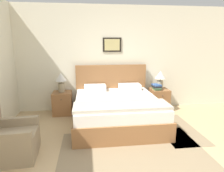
# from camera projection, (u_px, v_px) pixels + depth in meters

# --- Properties ---
(wall_back) EXTENTS (6.82, 0.09, 2.60)m
(wall_back) POSITION_uv_depth(u_px,v_px,m) (107.00, 59.00, 5.05)
(wall_back) COLOR beige
(wall_back) RESTS_ON ground_plane
(area_rug_main) EXTENTS (2.34, 1.70, 0.01)m
(area_rug_main) POSITION_uv_depth(u_px,v_px,m) (134.00, 154.00, 3.14)
(area_rug_main) COLOR #897556
(area_rug_main) RESTS_ON ground_plane
(area_rug_bedside) EXTENTS (0.72, 1.48, 0.01)m
(area_rug_bedside) POSITION_uv_depth(u_px,v_px,m) (176.00, 129.00, 4.05)
(area_rug_bedside) COLOR #897556
(area_rug_bedside) RESTS_ON ground_plane
(bed) EXTENTS (1.78, 1.95, 1.16)m
(bed) POSITION_uv_depth(u_px,v_px,m) (117.00, 109.00, 4.27)
(bed) COLOR #936038
(bed) RESTS_ON ground_plane
(armchair) EXTENTS (0.73, 0.72, 0.87)m
(armchair) POSITION_uv_depth(u_px,v_px,m) (9.00, 140.00, 3.00)
(armchair) COLOR #998466
(armchair) RESTS_ON ground_plane
(nightstand_near_window) EXTENTS (0.44, 0.48, 0.54)m
(nightstand_near_window) POSITION_uv_depth(u_px,v_px,m) (63.00, 103.00, 4.84)
(nightstand_near_window) COLOR #936038
(nightstand_near_window) RESTS_ON ground_plane
(nightstand_by_door) EXTENTS (0.44, 0.48, 0.54)m
(nightstand_by_door) POSITION_uv_depth(u_px,v_px,m) (159.00, 99.00, 5.14)
(nightstand_by_door) COLOR #936038
(nightstand_by_door) RESTS_ON ground_plane
(table_lamp_near_window) EXTENTS (0.27, 0.27, 0.46)m
(table_lamp_near_window) POSITION_uv_depth(u_px,v_px,m) (61.00, 80.00, 4.74)
(table_lamp_near_window) COLOR gray
(table_lamp_near_window) RESTS_ON nightstand_near_window
(table_lamp_by_door) EXTENTS (0.27, 0.27, 0.46)m
(table_lamp_by_door) POSITION_uv_depth(u_px,v_px,m) (160.00, 77.00, 5.04)
(table_lamp_by_door) COLOR gray
(table_lamp_by_door) RESTS_ON nightstand_by_door
(book_thick_bottom) EXTENTS (0.14, 0.23, 0.04)m
(book_thick_bottom) POSITION_uv_depth(u_px,v_px,m) (156.00, 89.00, 5.02)
(book_thick_bottom) COLOR #4C7551
(book_thick_bottom) RESTS_ON nightstand_by_door
(book_hardcover_middle) EXTENTS (0.17, 0.27, 0.03)m
(book_hardcover_middle) POSITION_uv_depth(u_px,v_px,m) (156.00, 88.00, 5.01)
(book_hardcover_middle) COLOR #4C7551
(book_hardcover_middle) RESTS_ON book_thick_bottom
(book_novel_upper) EXTENTS (0.19, 0.26, 0.04)m
(book_novel_upper) POSITION_uv_depth(u_px,v_px,m) (157.00, 86.00, 5.01)
(book_novel_upper) COLOR #232328
(book_novel_upper) RESTS_ON book_hardcover_middle
(book_slim_near_top) EXTENTS (0.20, 0.27, 0.03)m
(book_slim_near_top) POSITION_uv_depth(u_px,v_px,m) (157.00, 85.00, 5.00)
(book_slim_near_top) COLOR #335693
(book_slim_near_top) RESTS_ON book_novel_upper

